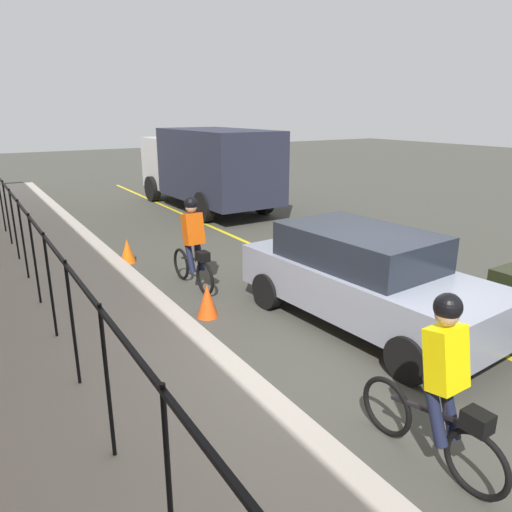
# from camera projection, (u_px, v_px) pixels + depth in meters

# --- Properties ---
(ground_plane) EXTENTS (80.00, 80.00, 0.00)m
(ground_plane) POSITION_uv_depth(u_px,v_px,m) (362.00, 349.00, 7.06)
(ground_plane) COLOR #3F3F38
(lane_line_centre) EXTENTS (36.00, 0.12, 0.01)m
(lane_line_centre) POSITION_uv_depth(u_px,v_px,m) (433.00, 324.00, 7.87)
(lane_line_centre) COLOR yellow
(lane_line_centre) RESTS_ON ground
(sidewalk) EXTENTS (40.00, 3.20, 0.15)m
(sidewalk) POSITION_uv_depth(u_px,v_px,m) (138.00, 420.00, 5.32)
(sidewalk) COLOR #A59D91
(sidewalk) RESTS_ON ground
(iron_fence) EXTENTS (18.23, 0.04, 1.60)m
(iron_fence) POSITION_uv_depth(u_px,v_px,m) (69.00, 296.00, 5.58)
(iron_fence) COLOR black
(iron_fence) RESTS_ON sidewalk
(cyclist_lead) EXTENTS (1.71, 0.37, 1.83)m
(cyclist_lead) POSITION_uv_depth(u_px,v_px,m) (193.00, 243.00, 9.24)
(cyclist_lead) COLOR black
(cyclist_lead) RESTS_ON ground
(cyclist_follow) EXTENTS (1.71, 0.37, 1.83)m
(cyclist_follow) POSITION_uv_depth(u_px,v_px,m) (441.00, 385.00, 4.49)
(cyclist_follow) COLOR black
(cyclist_follow) RESTS_ON ground
(parked_sedan_rear) EXTENTS (4.52, 2.18, 1.58)m
(parked_sedan_rear) POSITION_uv_depth(u_px,v_px,m) (364.00, 277.00, 7.67)
(parked_sedan_rear) COLOR #8A91A2
(parked_sedan_rear) RESTS_ON ground
(box_truck_background) EXTENTS (6.76, 2.65, 2.78)m
(box_truck_background) POSITION_uv_depth(u_px,v_px,m) (208.00, 165.00, 16.67)
(box_truck_background) COLOR #242737
(box_truck_background) RESTS_ON ground
(traffic_cone_near) EXTENTS (0.36, 0.36, 0.56)m
(traffic_cone_near) POSITION_uv_depth(u_px,v_px,m) (127.00, 251.00, 10.99)
(traffic_cone_near) COLOR #FE6310
(traffic_cone_near) RESTS_ON ground
(traffic_cone_far) EXTENTS (0.36, 0.36, 0.58)m
(traffic_cone_far) POSITION_uv_depth(u_px,v_px,m) (207.00, 301.00, 8.08)
(traffic_cone_far) COLOR #F24E13
(traffic_cone_far) RESTS_ON ground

